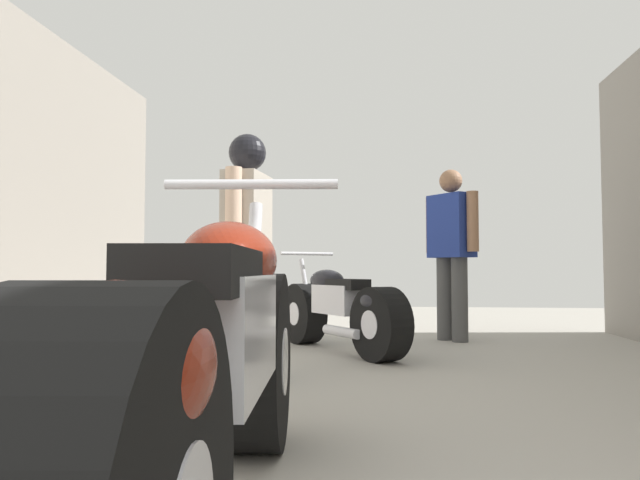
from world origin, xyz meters
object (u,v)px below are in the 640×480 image
object	(u,v)px
motorcycle_black_naked	(340,310)
mechanic_with_helmet	(247,231)
mechanic_in_blue	(451,243)
motorcycle_maroon_cruiser	(210,375)

from	to	relation	value
motorcycle_black_naked	mechanic_with_helmet	bearing A→B (deg)	-111.31
motorcycle_black_naked	mechanic_in_blue	distance (m)	1.54
motorcycle_maroon_cruiser	mechanic_with_helmet	bearing A→B (deg)	101.32
motorcycle_maroon_cruiser	mechanic_in_blue	world-z (taller)	mechanic_in_blue
mechanic_in_blue	motorcycle_black_naked	bearing A→B (deg)	-138.63
mechanic_in_blue	mechanic_with_helmet	xyz separation A→B (m)	(-1.58, -2.25, -0.01)
motorcycle_maroon_cruiser	mechanic_in_blue	xyz separation A→B (m)	(1.11, 4.60, 0.54)
motorcycle_black_naked	mechanic_with_helmet	world-z (taller)	mechanic_with_helmet
motorcycle_black_naked	mechanic_with_helmet	xyz separation A→B (m)	(-0.51, -1.32, 0.61)
motorcycle_maroon_cruiser	motorcycle_black_naked	size ratio (longest dim) A/B	1.37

